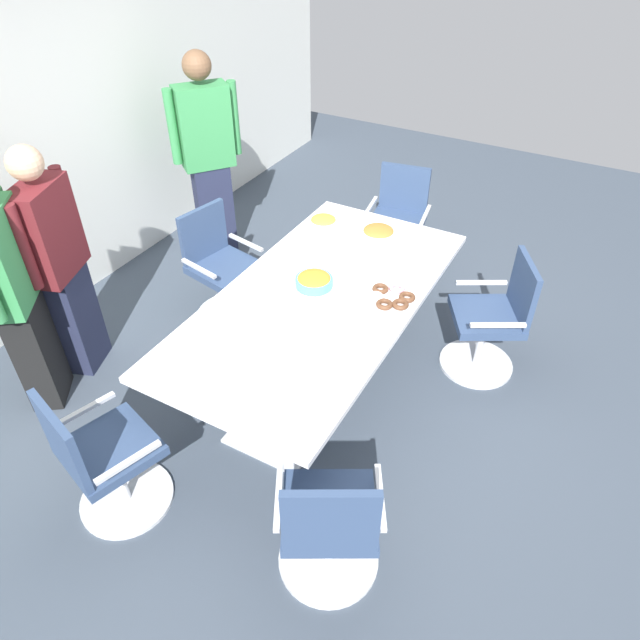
{
  "coord_description": "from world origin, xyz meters",
  "views": [
    {
      "loc": [
        -2.66,
        -1.47,
        2.97
      ],
      "look_at": [
        0.0,
        0.0,
        0.55
      ],
      "focal_mm": 32.38,
      "sensor_mm": 36.0,
      "label": 1
    }
  ],
  "objects_px": {
    "person_standing_1": "(58,263)",
    "person_standing_0": "(13,292)",
    "office_chair_2": "(221,271)",
    "person_standing_2": "(208,156)",
    "snack_bowl_chips_yellow": "(323,222)",
    "napkin_pile": "(283,351)",
    "office_chair_1": "(397,225)",
    "plate_stack": "(404,260)",
    "snack_bowl_chips_orange": "(314,280)",
    "office_chair_0": "(492,322)",
    "snack_bowl_pretzels": "(378,233)",
    "conference_table": "(320,311)",
    "office_chair_3": "(103,461)",
    "office_chair_4": "(329,527)",
    "donut_platter": "(391,297)"
  },
  "relations": [
    {
      "from": "person_standing_1",
      "to": "snack_bowl_chips_yellow",
      "type": "bearing_deg",
      "value": 120.3
    },
    {
      "from": "office_chair_0",
      "to": "person_standing_2",
      "type": "xyz_separation_m",
      "value": [
        0.37,
        2.72,
        0.55
      ]
    },
    {
      "from": "office_chair_3",
      "to": "snack_bowl_pretzels",
      "type": "xyz_separation_m",
      "value": [
        2.35,
        -0.55,
        0.39
      ]
    },
    {
      "from": "plate_stack",
      "to": "napkin_pile",
      "type": "xyz_separation_m",
      "value": [
        -1.25,
        0.22,
        0.02
      ]
    },
    {
      "from": "person_standing_1",
      "to": "person_standing_2",
      "type": "height_order",
      "value": "person_standing_2"
    },
    {
      "from": "conference_table",
      "to": "napkin_pile",
      "type": "relative_size",
      "value": 12.12
    },
    {
      "from": "conference_table",
      "to": "person_standing_0",
      "type": "xyz_separation_m",
      "value": [
        -1.05,
        1.58,
        0.26
      ]
    },
    {
      "from": "person_standing_0",
      "to": "snack_bowl_pretzels",
      "type": "relative_size",
      "value": 6.64
    },
    {
      "from": "plate_stack",
      "to": "napkin_pile",
      "type": "height_order",
      "value": "napkin_pile"
    },
    {
      "from": "person_standing_2",
      "to": "office_chair_2",
      "type": "bearing_deg",
      "value": 76.56
    },
    {
      "from": "office_chair_4",
      "to": "snack_bowl_pretzels",
      "type": "xyz_separation_m",
      "value": [
        2.11,
        0.72,
        0.39
      ]
    },
    {
      "from": "conference_table",
      "to": "office_chair_4",
      "type": "height_order",
      "value": "office_chair_4"
    },
    {
      "from": "conference_table",
      "to": "plate_stack",
      "type": "distance_m",
      "value": 0.73
    },
    {
      "from": "office_chair_0",
      "to": "office_chair_4",
      "type": "xyz_separation_m",
      "value": [
        -1.98,
        0.25,
        0.0
      ]
    },
    {
      "from": "snack_bowl_chips_orange",
      "to": "person_standing_1",
      "type": "bearing_deg",
      "value": 116.12
    },
    {
      "from": "office_chair_2",
      "to": "person_standing_1",
      "type": "xyz_separation_m",
      "value": [
        -0.99,
        0.54,
        0.47
      ]
    },
    {
      "from": "office_chair_4",
      "to": "donut_platter",
      "type": "bearing_deg",
      "value": 73.64
    },
    {
      "from": "office_chair_2",
      "to": "office_chair_0",
      "type": "bearing_deg",
      "value": 112.18
    },
    {
      "from": "office_chair_1",
      "to": "person_standing_1",
      "type": "relative_size",
      "value": 0.54
    },
    {
      "from": "office_chair_0",
      "to": "office_chair_1",
      "type": "bearing_deg",
      "value": 20.52
    },
    {
      "from": "office_chair_3",
      "to": "napkin_pile",
      "type": "distance_m",
      "value": 1.15
    },
    {
      "from": "snack_bowl_pretzels",
      "to": "person_standing_1",
      "type": "bearing_deg",
      "value": 132.77
    },
    {
      "from": "conference_table",
      "to": "snack_bowl_chips_orange",
      "type": "height_order",
      "value": "snack_bowl_chips_orange"
    },
    {
      "from": "office_chair_4",
      "to": "office_chair_2",
      "type": "bearing_deg",
      "value": 110.16
    },
    {
      "from": "snack_bowl_chips_yellow",
      "to": "napkin_pile",
      "type": "bearing_deg",
      "value": -159.96
    },
    {
      "from": "office_chair_1",
      "to": "person_standing_0",
      "type": "xyz_separation_m",
      "value": [
        -2.74,
        1.44,
        0.48
      ]
    },
    {
      "from": "snack_bowl_chips_orange",
      "to": "napkin_pile",
      "type": "xyz_separation_m",
      "value": [
        -0.69,
        -0.19,
        -0.0
      ]
    },
    {
      "from": "office_chair_0",
      "to": "napkin_pile",
      "type": "height_order",
      "value": "office_chair_0"
    },
    {
      "from": "office_chair_4",
      "to": "office_chair_3",
      "type": "bearing_deg",
      "value": 161.82
    },
    {
      "from": "person_standing_2",
      "to": "plate_stack",
      "type": "bearing_deg",
      "value": 114.5
    },
    {
      "from": "conference_table",
      "to": "office_chair_3",
      "type": "distance_m",
      "value": 1.6
    },
    {
      "from": "person_standing_2",
      "to": "person_standing_0",
      "type": "bearing_deg",
      "value": 40.74
    },
    {
      "from": "office_chair_3",
      "to": "snack_bowl_chips_orange",
      "type": "height_order",
      "value": "office_chair_3"
    },
    {
      "from": "snack_bowl_chips_orange",
      "to": "office_chair_4",
      "type": "bearing_deg",
      "value": -147.97
    },
    {
      "from": "office_chair_0",
      "to": "snack_bowl_pretzels",
      "type": "distance_m",
      "value": 1.06
    },
    {
      "from": "person_standing_1",
      "to": "person_standing_0",
      "type": "bearing_deg",
      "value": -14.4
    },
    {
      "from": "office_chair_0",
      "to": "person_standing_2",
      "type": "height_order",
      "value": "person_standing_2"
    },
    {
      "from": "office_chair_3",
      "to": "person_standing_2",
      "type": "bearing_deg",
      "value": 131.96
    },
    {
      "from": "conference_table",
      "to": "office_chair_4",
      "type": "bearing_deg",
      "value": -149.28
    },
    {
      "from": "office_chair_2",
      "to": "person_standing_2",
      "type": "xyz_separation_m",
      "value": [
        0.77,
        0.64,
        0.55
      ]
    },
    {
      "from": "office_chair_1",
      "to": "person_standing_2",
      "type": "bearing_deg",
      "value": 11.63
    },
    {
      "from": "office_chair_2",
      "to": "donut_platter",
      "type": "height_order",
      "value": "office_chair_2"
    },
    {
      "from": "office_chair_0",
      "to": "person_standing_0",
      "type": "relative_size",
      "value": 0.53
    },
    {
      "from": "person_standing_2",
      "to": "snack_bowl_pretzels",
      "type": "xyz_separation_m",
      "value": [
        -0.24,
        -1.75,
        -0.16
      ]
    },
    {
      "from": "office_chair_3",
      "to": "snack_bowl_pretzels",
      "type": "relative_size",
      "value": 3.54
    },
    {
      "from": "snack_bowl_chips_orange",
      "to": "office_chair_2",
      "type": "bearing_deg",
      "value": 76.43
    },
    {
      "from": "snack_bowl_chips_yellow",
      "to": "donut_platter",
      "type": "relative_size",
      "value": 0.7
    },
    {
      "from": "napkin_pile",
      "to": "office_chair_4",
      "type": "bearing_deg",
      "value": -134.8
    },
    {
      "from": "person_standing_1",
      "to": "snack_bowl_chips_orange",
      "type": "bearing_deg",
      "value": 95.48
    },
    {
      "from": "office_chair_1",
      "to": "office_chair_4",
      "type": "relative_size",
      "value": 1.0
    }
  ]
}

